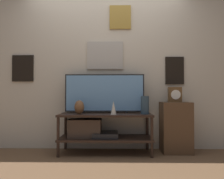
{
  "coord_description": "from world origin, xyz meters",
  "views": [
    {
      "loc": [
        0.15,
        -2.88,
        0.84
      ],
      "look_at": [
        0.09,
        0.29,
        0.92
      ],
      "focal_mm": 35.0,
      "sensor_mm": 36.0,
      "label": 1
    }
  ],
  "objects": [
    {
      "name": "vase_slim_bronze",
      "position": [
        0.12,
        0.12,
        0.66
      ],
      "size": [
        0.08,
        0.08,
        0.19
      ],
      "color": "beige",
      "rests_on": "media_console"
    },
    {
      "name": "vase_urn_stoneware",
      "position": [
        -0.37,
        0.21,
        0.67
      ],
      "size": [
        0.14,
        0.13,
        0.2
      ],
      "color": "brown",
      "rests_on": "media_console"
    },
    {
      "name": "television",
      "position": [
        -0.02,
        0.39,
        0.87
      ],
      "size": [
        1.19,
        0.05,
        0.58
      ],
      "color": "black",
      "rests_on": "media_console"
    },
    {
      "name": "media_console",
      "position": [
        -0.12,
        0.29,
        0.36
      ],
      "size": [
        1.33,
        0.49,
        0.57
      ],
      "color": "black",
      "rests_on": "ground_plane"
    },
    {
      "name": "vase_tall_ceramic",
      "position": [
        0.56,
        0.23,
        0.7
      ],
      "size": [
        0.12,
        0.12,
        0.26
      ],
      "color": "#2D4251",
      "rests_on": "media_console"
    },
    {
      "name": "wall_back",
      "position": [
        -0.0,
        0.58,
        1.35
      ],
      "size": [
        6.4,
        0.08,
        2.7
      ],
      "color": "beige",
      "rests_on": "ground_plane"
    },
    {
      "name": "ground_plane",
      "position": [
        0.0,
        0.0,
        0.0
      ],
      "size": [
        12.0,
        12.0,
        0.0
      ],
      "primitive_type": "plane",
      "color": "brown"
    },
    {
      "name": "mantel_clock",
      "position": [
        1.03,
        0.39,
        0.85
      ],
      "size": [
        0.19,
        0.11,
        0.22
      ],
      "color": "brown",
      "rests_on": "side_table"
    },
    {
      "name": "side_table",
      "position": [
        1.03,
        0.36,
        0.37
      ],
      "size": [
        0.42,
        0.35,
        0.74
      ],
      "color": "#513823",
      "rests_on": "ground_plane"
    }
  ]
}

